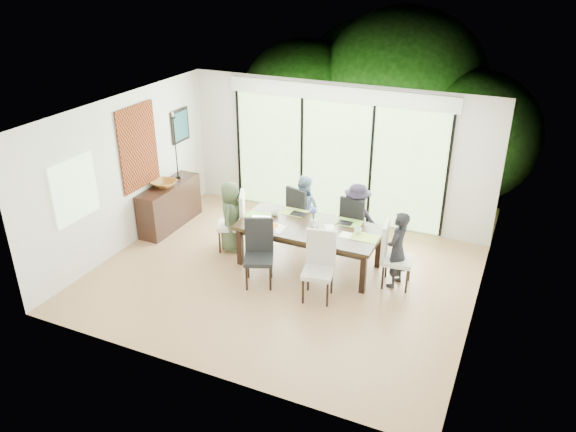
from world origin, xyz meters
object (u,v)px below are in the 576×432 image
at_px(chair_left_end, 230,221).
at_px(chair_near_left, 259,254).
at_px(table_top, 309,228).
at_px(sideboard, 170,205).
at_px(person_far_left, 304,208).
at_px(cup_b, 316,228).
at_px(cup_a, 275,213).
at_px(vase, 313,223).
at_px(bowl, 164,184).
at_px(person_left_end, 231,216).
at_px(cup_c, 358,230).
at_px(chair_far_left, 304,213).
at_px(chair_near_right, 318,268).
at_px(person_far_right, 357,218).
at_px(chair_right_end, 398,255).
at_px(chair_far_right, 357,222).
at_px(person_right_end, 397,250).
at_px(laptop, 261,219).

xyz_separation_m(chair_left_end, chair_near_left, (1.00, -0.87, 0.00)).
relative_size(table_top, sideboard, 1.55).
bearing_deg(person_far_left, cup_b, 131.68).
relative_size(cup_a, cup_b, 1.24).
relative_size(vase, bowl, 0.26).
bearing_deg(cup_a, person_left_end, -169.11).
relative_size(cup_c, sideboard, 0.08).
bearing_deg(chair_far_left, chair_near_right, 137.47).
height_order(chair_far_left, person_left_end, person_left_end).
relative_size(chair_near_left, person_far_right, 0.85).
bearing_deg(vase, chair_near_left, -120.87).
xyz_separation_m(chair_right_end, vase, (-1.45, 0.05, 0.26)).
bearing_deg(cup_a, chair_far_right, 29.25).
relative_size(chair_far_left, chair_near_left, 1.00).
relative_size(table_top, chair_right_end, 2.18).
xyz_separation_m(chair_left_end, person_far_right, (2.05, 0.83, 0.09)).
distance_m(table_top, chair_near_right, 1.02).
relative_size(chair_near_right, cup_c, 8.87).
xyz_separation_m(person_right_end, cup_b, (-1.33, -0.10, 0.15)).
xyz_separation_m(chair_near_right, cup_a, (-1.20, 1.02, 0.24)).
bearing_deg(laptop, chair_far_right, 18.65).
height_order(table_top, chair_near_left, chair_near_left).
relative_size(person_far_right, cup_a, 10.40).
bearing_deg(person_far_right, person_right_end, 134.33).
bearing_deg(cup_a, cup_c, -1.91).
height_order(chair_right_end, bowl, chair_right_end).
bearing_deg(chair_left_end, laptop, 57.06).
xyz_separation_m(person_far_right, cup_c, (0.25, -0.73, 0.15)).
xyz_separation_m(person_right_end, cup_c, (-0.68, 0.10, 0.15)).
bearing_deg(chair_near_left, bowl, 133.00).
distance_m(chair_right_end, cup_c, 0.75).
bearing_deg(chair_near_left, chair_near_right, -23.66).
distance_m(chair_far_right, vase, 0.98).
relative_size(chair_near_right, laptop, 3.33).
bearing_deg(chair_far_right, person_far_left, 8.99).
xyz_separation_m(chair_left_end, chair_right_end, (3.00, 0.00, 0.00)).
bearing_deg(chair_far_right, person_right_end, 145.41).
bearing_deg(vase, chair_left_end, -178.15).
bearing_deg(table_top, chair_right_end, 0.00).
bearing_deg(person_far_right, vase, 53.42).
bearing_deg(person_far_right, table_top, 52.55).
distance_m(cup_c, sideboard, 3.84).
relative_size(person_left_end, cup_b, 12.90).
distance_m(chair_far_left, person_right_end, 2.11).
relative_size(table_top, chair_left_end, 2.18).
relative_size(chair_right_end, sideboard, 0.71).
bearing_deg(person_right_end, chair_right_end, 100.49).
bearing_deg(person_right_end, person_left_end, -79.51).
height_order(vase, cup_b, vase).
distance_m(person_right_end, bowl, 4.51).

